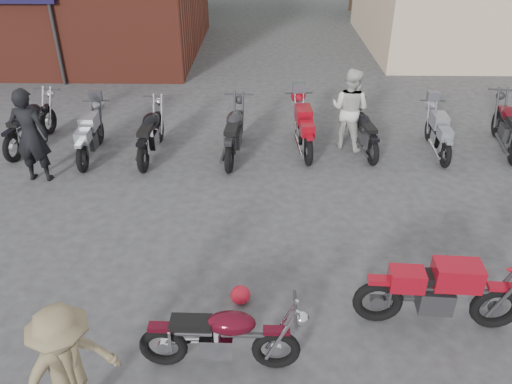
{
  "coord_description": "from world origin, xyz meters",
  "views": [
    {
      "loc": [
        -0.47,
        -5.07,
        5.02
      ],
      "look_at": [
        -0.59,
        1.89,
        0.9
      ],
      "focal_mm": 35.0,
      "sensor_mm": 36.0,
      "label": 1
    }
  ],
  "objects_px": {
    "sportbike": "(443,289)",
    "row_bike_2": "(150,131)",
    "row_bike_4": "(304,126)",
    "row_bike_7": "(509,124)",
    "person_light": "(350,109)",
    "helmet": "(240,295)",
    "row_bike_3": "(234,130)",
    "row_bike_6": "(439,131)",
    "row_bike_5": "(363,128)",
    "vintage_motorcycle": "(222,334)",
    "person_dark": "(31,136)",
    "row_bike_0": "(30,122)",
    "person_tan": "(69,371)",
    "row_bike_1": "(89,133)"
  },
  "relations": [
    {
      "from": "sportbike",
      "to": "row_bike_2",
      "type": "xyz_separation_m",
      "value": [
        -4.87,
        5.08,
        -0.02
      ]
    },
    {
      "from": "row_bike_4",
      "to": "row_bike_7",
      "type": "distance_m",
      "value": 4.63
    },
    {
      "from": "person_light",
      "to": "row_bike_4",
      "type": "height_order",
      "value": "person_light"
    },
    {
      "from": "helmet",
      "to": "row_bike_3",
      "type": "distance_m",
      "value": 4.79
    },
    {
      "from": "row_bike_6",
      "to": "row_bike_5",
      "type": "bearing_deg",
      "value": 88.88
    },
    {
      "from": "row_bike_4",
      "to": "row_bike_6",
      "type": "xyz_separation_m",
      "value": [
        3.01,
        -0.11,
        -0.06
      ]
    },
    {
      "from": "vintage_motorcycle",
      "to": "row_bike_6",
      "type": "relative_size",
      "value": 1.03
    },
    {
      "from": "person_dark",
      "to": "row_bike_6",
      "type": "height_order",
      "value": "person_dark"
    },
    {
      "from": "sportbike",
      "to": "person_light",
      "type": "distance_m",
      "value": 5.65
    },
    {
      "from": "vintage_motorcycle",
      "to": "row_bike_0",
      "type": "xyz_separation_m",
      "value": [
        -4.88,
        6.28,
        0.06
      ]
    },
    {
      "from": "vintage_motorcycle",
      "to": "person_tan",
      "type": "bearing_deg",
      "value": -150.65
    },
    {
      "from": "person_tan",
      "to": "row_bike_6",
      "type": "height_order",
      "value": "person_tan"
    },
    {
      "from": "helmet",
      "to": "row_bike_7",
      "type": "relative_size",
      "value": 0.14
    },
    {
      "from": "person_dark",
      "to": "row_bike_3",
      "type": "distance_m",
      "value": 4.14
    },
    {
      "from": "row_bike_2",
      "to": "row_bike_7",
      "type": "relative_size",
      "value": 0.97
    },
    {
      "from": "vintage_motorcycle",
      "to": "row_bike_1",
      "type": "bearing_deg",
      "value": 121.11
    },
    {
      "from": "helmet",
      "to": "vintage_motorcycle",
      "type": "bearing_deg",
      "value": -98.08
    },
    {
      "from": "vintage_motorcycle",
      "to": "person_dark",
      "type": "distance_m",
      "value": 6.28
    },
    {
      "from": "person_tan",
      "to": "row_bike_5",
      "type": "xyz_separation_m",
      "value": [
        4.21,
        7.0,
        -0.29
      ]
    },
    {
      "from": "row_bike_2",
      "to": "row_bike_7",
      "type": "bearing_deg",
      "value": -84.77
    },
    {
      "from": "sportbike",
      "to": "row_bike_5",
      "type": "bearing_deg",
      "value": 94.79
    },
    {
      "from": "sportbike",
      "to": "row_bike_1",
      "type": "xyz_separation_m",
      "value": [
        -6.21,
        5.02,
        -0.06
      ]
    },
    {
      "from": "row_bike_0",
      "to": "row_bike_1",
      "type": "bearing_deg",
      "value": -100.63
    },
    {
      "from": "vintage_motorcycle",
      "to": "row_bike_0",
      "type": "bearing_deg",
      "value": 128.74
    },
    {
      "from": "person_tan",
      "to": "row_bike_4",
      "type": "relative_size",
      "value": 0.82
    },
    {
      "from": "sportbike",
      "to": "person_tan",
      "type": "height_order",
      "value": "person_tan"
    },
    {
      "from": "helmet",
      "to": "row_bike_4",
      "type": "xyz_separation_m",
      "value": [
        1.21,
        5.08,
        0.45
      ]
    },
    {
      "from": "person_light",
      "to": "row_bike_0",
      "type": "height_order",
      "value": "person_light"
    },
    {
      "from": "person_dark",
      "to": "sportbike",
      "type": "bearing_deg",
      "value": 152.85
    },
    {
      "from": "row_bike_3",
      "to": "row_bike_2",
      "type": "bearing_deg",
      "value": 95.62
    },
    {
      "from": "vintage_motorcycle",
      "to": "row_bike_7",
      "type": "bearing_deg",
      "value": 47.42
    },
    {
      "from": "row_bike_1",
      "to": "row_bike_4",
      "type": "height_order",
      "value": "row_bike_4"
    },
    {
      "from": "person_dark",
      "to": "row_bike_7",
      "type": "height_order",
      "value": "person_dark"
    },
    {
      "from": "row_bike_5",
      "to": "row_bike_6",
      "type": "xyz_separation_m",
      "value": [
        1.67,
        -0.09,
        -0.01
      ]
    },
    {
      "from": "person_dark",
      "to": "row_bike_2",
      "type": "distance_m",
      "value": 2.42
    },
    {
      "from": "helmet",
      "to": "row_bike_2",
      "type": "bearing_deg",
      "value": 114.91
    },
    {
      "from": "row_bike_5",
      "to": "row_bike_6",
      "type": "relative_size",
      "value": 1.03
    },
    {
      "from": "person_tan",
      "to": "row_bike_4",
      "type": "distance_m",
      "value": 7.6
    },
    {
      "from": "row_bike_3",
      "to": "row_bike_6",
      "type": "distance_m",
      "value": 4.57
    },
    {
      "from": "row_bike_0",
      "to": "row_bike_4",
      "type": "relative_size",
      "value": 1.03
    },
    {
      "from": "person_dark",
      "to": "row_bike_7",
      "type": "xyz_separation_m",
      "value": [
        10.14,
        1.62,
        -0.36
      ]
    },
    {
      "from": "row_bike_1",
      "to": "row_bike_3",
      "type": "bearing_deg",
      "value": -90.92
    },
    {
      "from": "row_bike_4",
      "to": "row_bike_1",
      "type": "bearing_deg",
      "value": 90.55
    },
    {
      "from": "row_bike_7",
      "to": "row_bike_1",
      "type": "bearing_deg",
      "value": 102.09
    },
    {
      "from": "helmet",
      "to": "person_light",
      "type": "relative_size",
      "value": 0.16
    },
    {
      "from": "sportbike",
      "to": "row_bike_3",
      "type": "relative_size",
      "value": 0.99
    },
    {
      "from": "helmet",
      "to": "row_bike_5",
      "type": "height_order",
      "value": "row_bike_5"
    },
    {
      "from": "vintage_motorcycle",
      "to": "sportbike",
      "type": "relative_size",
      "value": 0.89
    },
    {
      "from": "row_bike_2",
      "to": "person_tan",
      "type": "bearing_deg",
      "value": -173.75
    },
    {
      "from": "helmet",
      "to": "row_bike_5",
      "type": "distance_m",
      "value": 5.68
    }
  ]
}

